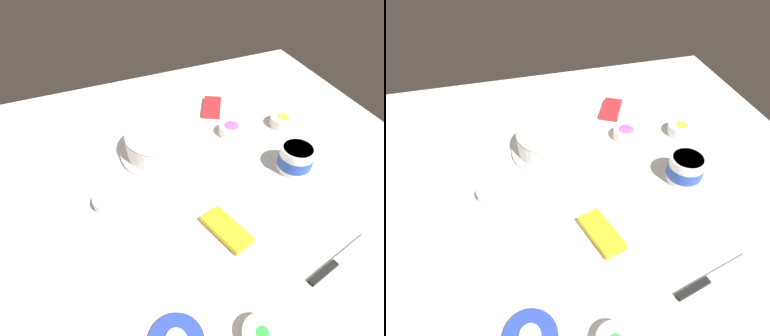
{
  "view_description": "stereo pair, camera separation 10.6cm",
  "coord_description": "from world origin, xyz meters",
  "views": [
    {
      "loc": [
        0.63,
        -0.33,
        0.77
      ],
      "look_at": [
        -0.08,
        -0.03,
        0.04
      ],
      "focal_mm": 31.38,
      "sensor_mm": 36.0,
      "label": 1
    },
    {
      "loc": [
        0.66,
        -0.23,
        0.77
      ],
      "look_at": [
        -0.08,
        -0.03,
        0.04
      ],
      "focal_mm": 31.38,
      "sensor_mm": 36.0,
      "label": 2
    }
  ],
  "objects": [
    {
      "name": "spreading_knife",
      "position": [
        0.36,
        0.18,
        0.01
      ],
      "size": [
        0.07,
        0.23,
        0.01
      ],
      "color": "silver",
      "rests_on": "ground_plane"
    },
    {
      "name": "sprinkle_bowl_yellow",
      "position": [
        -0.2,
        0.39,
        0.02
      ],
      "size": [
        0.1,
        0.1,
        0.04
      ],
      "color": "white",
      "rests_on": "ground_plane"
    },
    {
      "name": "frosting_tub",
      "position": [
        0.02,
        0.29,
        0.05
      ],
      "size": [
        0.11,
        0.11,
        0.09
      ],
      "color": "white",
      "rests_on": "ground_plane"
    },
    {
      "name": "sprinkle_bowl_orange",
      "position": [
        -0.06,
        -0.31,
        0.02
      ],
      "size": [
        0.08,
        0.08,
        0.04
      ],
      "color": "white",
      "rests_on": "ground_plane"
    },
    {
      "name": "candy_box_upper",
      "position": [
        0.16,
        -0.03,
        0.01
      ],
      "size": [
        0.16,
        0.11,
        0.02
      ],
      "primitive_type": "cube",
      "rotation": [
        0.0,
        0.0,
        0.28
      ],
      "color": "yellow",
      "rests_on": "ground_plane"
    },
    {
      "name": "ground_plane",
      "position": [
        0.0,
        0.0,
        0.0
      ],
      "size": [
        1.54,
        1.54,
        0.0
      ],
      "primitive_type": "plane",
      "color": "silver"
    },
    {
      "name": "sprinkle_bowl_green",
      "position": [
        0.44,
        -0.09,
        0.02
      ],
      "size": [
        0.08,
        0.08,
        0.03
      ],
      "color": "white",
      "rests_on": "ground_plane"
    },
    {
      "name": "frosted_cake",
      "position": [
        -0.23,
        -0.09,
        0.05
      ],
      "size": [
        0.28,
        0.28,
        0.09
      ],
      "color": "white",
      "rests_on": "ground_plane"
    },
    {
      "name": "sprinkle_bowl_rainbow",
      "position": [
        -0.23,
        0.19,
        0.02
      ],
      "size": [
        0.09,
        0.09,
        0.04
      ],
      "color": "white",
      "rests_on": "ground_plane"
    },
    {
      "name": "candy_box_lower",
      "position": [
        -0.4,
        0.19,
        0.01
      ],
      "size": [
        0.15,
        0.13,
        0.02
      ],
      "primitive_type": "cube",
      "rotation": [
        0.0,
        0.0,
        -0.5
      ],
      "color": "red",
      "rests_on": "ground_plane"
    }
  ]
}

